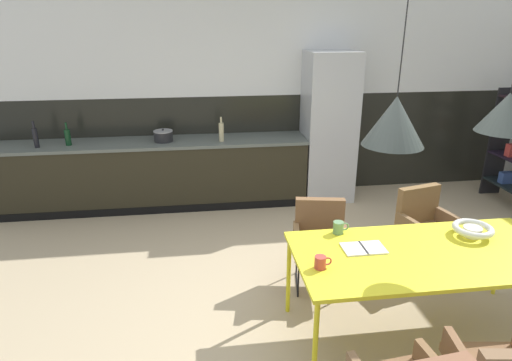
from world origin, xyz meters
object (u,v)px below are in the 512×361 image
Objects in this scene: armchair_far_side at (425,220)px; dining_table at (428,257)px; bottle_oil_tall at (221,132)px; pendant_lamp_over_table_far at (507,112)px; open_book at (364,248)px; bottle_vinegar_dark at (35,137)px; mug_tall_blue at (339,227)px; pendant_lamp_over_table_near at (395,121)px; armchair_facing_counter at (320,234)px; cooking_pot at (163,136)px; mug_glass_clear at (321,262)px; bottle_wine_green at (68,137)px; refrigerator_column at (329,127)px; fruit_bowl at (473,229)px.

dining_table is at bearing 48.77° from armchair_far_side.
bottle_oil_tall is 3.40m from pendant_lamp_over_table_far.
open_book is 4.15m from bottle_vinegar_dark.
pendant_lamp_over_table_near is at bearing -68.46° from mug_tall_blue.
pendant_lamp_over_table_far is (0.98, -0.86, 1.28)m from armchair_facing_counter.
mug_glass_clear is at bearing -67.54° from cooking_pot.
dining_table is at bearing -64.16° from bottle_oil_tall.
armchair_facing_counter reaches higher than dining_table.
cooking_pot is at bearing 112.46° from mug_glass_clear.
bottle_vinegar_dark is at bearing 179.87° from bottle_oil_tall.
open_book is (-0.96, -0.85, 0.22)m from armchair_far_side.
mug_glass_clear is 0.43× the size of bottle_wine_green.
armchair_facing_counter is 0.55m from mug_tall_blue.
armchair_far_side is 1.04× the size of armchair_facing_counter.
pendant_lamp_over_table_far reaches higher than mug_glass_clear.
bottle_wine_green is at bearing -26.51° from armchair_facing_counter.
armchair_far_side is 3.27m from cooking_pot.
refrigerator_column is 3.09m from pendant_lamp_over_table_near.
pendant_lamp_over_table_near reaches higher than open_book.
bottle_oil_tall is at bearing 108.64° from pendant_lamp_over_table_near.
pendant_lamp_over_table_near is at bearing -177.72° from pendant_lamp_over_table_far.
fruit_bowl is 0.27× the size of pendant_lamp_over_table_near.
pendant_lamp_over_table_near reaches higher than dining_table.
refrigerator_column is at bearing 80.68° from pendant_lamp_over_table_near.
refrigerator_column is 1.74× the size of pendant_lamp_over_table_near.
bottle_oil_tall is (-1.36, 2.80, 0.31)m from dining_table.
mug_tall_blue is (-0.11, 0.28, 0.04)m from open_book.
armchair_far_side is at bearing -36.76° from cooking_pot.
fruit_bowl is 0.94m from open_book.
pendant_lamp_over_table_near is (0.18, -0.89, 1.25)m from armchair_facing_counter.
armchair_far_side is at bearing -44.80° from bottle_oil_tall.
mug_tall_blue is 1.05× the size of mug_glass_clear.
cooking_pot reaches higher than armchair_far_side.
cooking_pot is 3.48m from pendant_lamp_over_table_near.
pendant_lamp_over_table_near is (1.69, -2.94, 0.79)m from cooking_pot.
bottle_wine_green is (-2.79, 2.76, 0.24)m from open_book.
pendant_lamp_over_table_far reaches higher than cooking_pot.
mug_tall_blue is 1.43m from pendant_lamp_over_table_far.
armchair_far_side is 0.76× the size of pendant_lamp_over_table_far.
open_book is at bearing -40.61° from bottle_vinegar_dark.
fruit_bowl is (0.47, 0.20, 0.09)m from dining_table.
dining_table is at bearing -13.57° from open_book.
pendant_lamp_over_table_far is (0.40, -0.01, 1.07)m from dining_table.
pendant_lamp_over_table_far is (2.49, -2.90, 0.82)m from cooking_pot.
cooking_pot is at bearing 1.46° from bottle_wine_green.
pendant_lamp_over_table_near is at bearing -67.73° from open_book.
mug_tall_blue is 1.06m from pendant_lamp_over_table_near.
fruit_bowl is 1.31m from pendant_lamp_over_table_near.
fruit_bowl is (0.39, -2.71, -0.19)m from refrigerator_column.
bottle_wine_green is at bearing 138.60° from dining_table.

